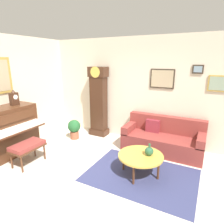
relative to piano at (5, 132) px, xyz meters
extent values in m
cube|color=beige|center=(2.23, 0.02, -0.64)|extent=(6.40, 6.00, 0.10)
cube|color=beige|center=(2.23, 2.42, 0.81)|extent=(5.30, 0.10, 2.80)
cube|color=#33281E|center=(2.98, 2.36, 1.16)|extent=(0.60, 0.03, 0.48)
cube|color=tan|center=(2.98, 2.34, 1.16)|extent=(0.54, 0.01, 0.42)
cube|color=#33281E|center=(3.78, 2.36, 1.41)|extent=(0.24, 0.03, 0.20)
cube|color=#7A93A3|center=(3.78, 2.34, 1.41)|extent=(0.18, 0.01, 0.14)
cube|color=#B28E3D|center=(4.28, 2.36, 1.11)|extent=(0.52, 0.03, 0.36)
cube|color=gray|center=(4.28, 2.34, 1.11)|extent=(0.46, 0.01, 0.30)
cube|color=navy|center=(3.08, 0.68, -0.59)|extent=(2.10, 1.50, 0.01)
cube|color=#4C2B19|center=(-0.02, 0.00, -0.01)|extent=(0.60, 1.44, 1.17)
cube|color=#4C2B19|center=(0.41, 0.00, 0.09)|extent=(0.28, 1.38, 0.04)
cube|color=white|center=(0.41, 0.00, 0.15)|extent=(0.26, 1.32, 0.08)
cube|color=#4C2B19|center=(0.30, 0.00, 0.39)|extent=(0.03, 1.20, 0.20)
cube|color=#4C2B19|center=(0.75, -0.03, -0.21)|extent=(0.42, 0.70, 0.04)
cube|color=maroon|center=(0.75, -0.03, -0.15)|extent=(0.40, 0.68, 0.08)
cylinder|color=#4C2B19|center=(0.91, -0.33, -0.41)|extent=(0.04, 0.04, 0.36)
cylinder|color=#4C2B19|center=(0.91, 0.27, -0.41)|extent=(0.04, 0.04, 0.36)
cylinder|color=#4C2B19|center=(0.59, -0.33, -0.41)|extent=(0.04, 0.04, 0.36)
cylinder|color=#4C2B19|center=(0.59, 0.27, -0.41)|extent=(0.04, 0.04, 0.36)
cube|color=#3D2316|center=(1.22, 2.16, -0.50)|extent=(0.52, 0.34, 0.18)
cube|color=#3D2316|center=(1.22, 2.16, 0.30)|extent=(0.44, 0.28, 1.78)
cube|color=#3D2316|center=(1.22, 2.16, 1.29)|extent=(0.52, 0.32, 0.28)
cylinder|color=gold|center=(1.22, 2.00, 1.29)|extent=(0.30, 0.02, 0.30)
cylinder|color=gold|center=(1.22, 2.11, 0.36)|extent=(0.03, 0.03, 0.70)
cube|color=maroon|center=(3.20, 1.90, -0.38)|extent=(1.90, 0.80, 0.42)
cube|color=maroon|center=(3.20, 2.20, 0.03)|extent=(1.90, 0.20, 0.44)
cube|color=maroon|center=(2.34, 1.90, -0.09)|extent=(0.18, 0.80, 0.20)
cube|color=maroon|center=(4.06, 1.90, -0.09)|extent=(0.18, 0.80, 0.20)
cube|color=maroon|center=(2.90, 2.04, -0.01)|extent=(0.34, 0.12, 0.32)
cylinder|color=gold|center=(3.05, 0.72, -0.19)|extent=(0.88, 0.88, 0.04)
torus|color=#4C2B19|center=(3.05, 0.72, -0.19)|extent=(0.88, 0.88, 0.04)
cylinder|color=#4C2B19|center=(3.05, 1.08, -0.40)|extent=(0.04, 0.04, 0.39)
cylinder|color=#4C2B19|center=(3.41, 0.72, -0.40)|extent=(0.04, 0.04, 0.39)
cylinder|color=#4C2B19|center=(3.05, 0.36, -0.40)|extent=(0.04, 0.04, 0.39)
cylinder|color=#4C2B19|center=(2.69, 0.72, -0.40)|extent=(0.04, 0.04, 0.39)
cube|color=#3D2316|center=(0.00, 0.34, 0.72)|extent=(0.12, 0.18, 0.30)
cylinder|color=white|center=(0.06, 0.34, 0.77)|extent=(0.01, 0.11, 0.11)
cone|color=#3D2316|center=(0.00, 0.34, 0.91)|extent=(0.10, 0.10, 0.08)
cylinder|color=#234C33|center=(3.19, 0.77, -0.16)|extent=(0.09, 0.09, 0.01)
sphere|color=#285638|center=(3.19, 0.77, -0.08)|extent=(0.17, 0.17, 0.17)
cylinder|color=#285638|center=(3.19, 0.77, 0.03)|extent=(0.04, 0.04, 0.08)
cylinder|color=#935138|center=(0.76, 1.55, -0.48)|extent=(0.24, 0.24, 0.22)
sphere|color=#235B2D|center=(0.76, 1.55, -0.21)|extent=(0.36, 0.36, 0.36)
camera|label=1|loc=(4.12, -2.54, 1.63)|focal=30.85mm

